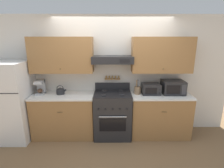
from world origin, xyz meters
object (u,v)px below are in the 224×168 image
tea_kettle (60,91)px  coffee_maker (41,87)px  stove_range (113,114)px  refrigerator (10,101)px  microwave (173,87)px  toaster_oven (151,89)px  utensil_crock (137,90)px

tea_kettle → coffee_maker: size_ratio=0.72×
stove_range → refrigerator: size_ratio=0.68×
refrigerator → tea_kettle: refrigerator is taller
stove_range → microwave: 1.41m
microwave → toaster_oven: bearing=-177.6°
microwave → toaster_oven: (-0.47, -0.02, -0.03)m
toaster_oven → coffee_maker: bearing=179.2°
microwave → utensil_crock: size_ratio=1.47×
microwave → coffee_maker: bearing=179.8°
coffee_maker → microwave: size_ratio=0.66×
microwave → utensil_crock: utensil_crock is taller
stove_range → utensil_crock: 0.74m
refrigerator → coffee_maker: refrigerator is taller
stove_range → microwave: bearing=4.5°
refrigerator → utensil_crock: refrigerator is taller
refrigerator → utensil_crock: 2.64m
tea_kettle → microwave: microwave is taller
stove_range → coffee_maker: size_ratio=3.74×
tea_kettle → coffee_maker: (-0.42, 0.03, 0.08)m
tea_kettle → coffee_maker: coffee_maker is taller
utensil_crock → toaster_oven: bearing=-0.3°
stove_range → coffee_maker: coffee_maker is taller
refrigerator → coffee_maker: size_ratio=5.48×
microwave → tea_kettle: bearing=-179.6°
refrigerator → tea_kettle: 1.03m
tea_kettle → toaster_oven: 1.92m
tea_kettle → toaster_oven: toaster_oven is taller
refrigerator → microwave: (3.39, 0.17, 0.25)m
refrigerator → tea_kettle: bearing=8.6°
stove_range → utensil_crock: size_ratio=3.61×
microwave → utensil_crock: 0.76m
refrigerator → utensil_crock: (2.63, 0.15, 0.19)m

